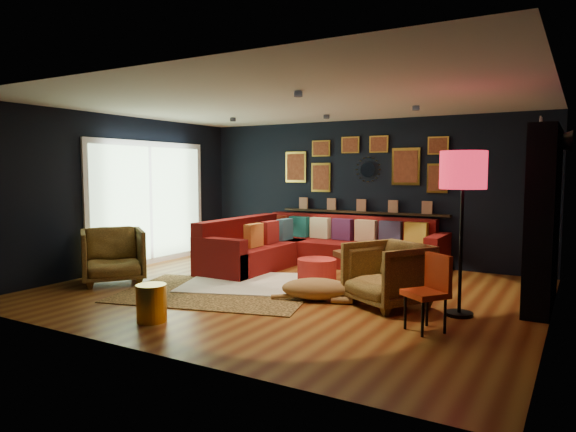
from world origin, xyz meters
The scene contains 20 objects.
floor centered at (0.00, 0.00, 0.00)m, with size 6.50×6.50×0.00m, color #925B23.
room_walls centered at (0.00, 0.00, 1.59)m, with size 6.50×6.50×6.50m.
sectional centered at (-0.61, 1.81, 0.32)m, with size 3.41×2.69×0.86m.
ledge centered at (0.00, 2.68, 0.92)m, with size 3.20×0.12×0.04m, color black.
gallery_wall centered at (-0.01, 2.72, 1.81)m, with size 3.15×0.04×1.02m.
sunburst_mirror centered at (0.10, 2.72, 1.70)m, with size 0.47×0.16×0.47m.
fireplace centered at (3.09, 0.90, 1.02)m, with size 0.31×1.60×2.20m.
deer_head centered at (3.14, 1.40, 2.05)m, with size 0.50×0.28×0.45m.
sliding_door centered at (-3.22, 0.60, 1.10)m, with size 0.06×2.80×2.20m.
ceiling_spots centered at (0.00, 0.80, 2.56)m, with size 3.30×2.50×0.06m.
shag_rug centered at (-0.59, 0.16, 0.01)m, with size 2.14×1.56×0.03m, color white.
leopard_rug centered at (-0.80, -0.57, 0.01)m, with size 2.56×1.83×0.01m, color tan.
coffee_table centered at (0.63, 1.07, 0.37)m, with size 0.89×0.68×0.43m.
pouf centered at (0.20, 0.49, 0.21)m, with size 0.57×0.57×0.37m, color maroon.
armchair_left centered at (-2.55, -0.84, 0.45)m, with size 0.87×0.82×0.90m, color #B08338.
armchair_right centered at (1.46, -0.05, 0.44)m, with size 0.85×0.80×0.87m, color #B08338.
gold_stool centered at (-0.59, -2.01, 0.21)m, with size 0.33×0.33×0.42m, color gold.
orange_chair centered at (2.18, -0.78, 0.47)m, with size 0.53×0.53×0.81m.
floor_lamp centered at (2.32, -0.05, 1.61)m, with size 0.52×0.52×1.90m.
dog centered at (0.59, -0.27, 0.21)m, with size 1.24×0.61×0.39m, color #B27E48, non-canonical shape.
Camera 1 is at (3.53, -6.08, 1.67)m, focal length 32.00 mm.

